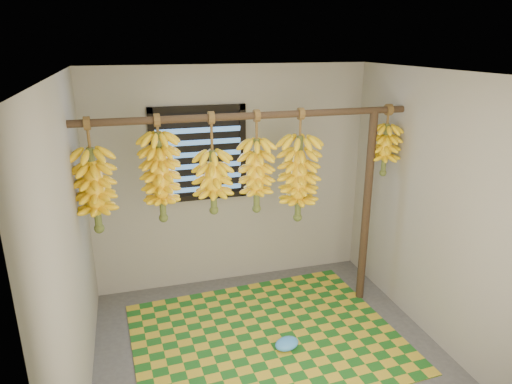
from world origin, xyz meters
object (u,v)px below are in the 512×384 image
object	(u,v)px
banana_bunch_d	(257,175)
banana_bunch_f	(385,150)
woven_mat	(266,337)
banana_bunch_b	(161,177)
banana_bunch_a	(95,190)
banana_bunch_e	(299,179)
support_post	(366,210)
banana_bunch_c	(213,182)
plastic_bag	(287,344)

from	to	relation	value
banana_bunch_d	banana_bunch_f	distance (m)	1.31
woven_mat	banana_bunch_b	world-z (taller)	banana_bunch_b
banana_bunch_a	banana_bunch_e	size ratio (longest dim) A/B	0.91
support_post	banana_bunch_c	bearing A→B (deg)	180.00
support_post	banana_bunch_f	bearing A→B (deg)	0.00
banana_bunch_d	banana_bunch_a	bearing A→B (deg)	-180.00
banana_bunch_e	support_post	bearing A→B (deg)	0.00
banana_bunch_c	banana_bunch_b	bearing A→B (deg)	180.00
support_post	banana_bunch_e	bearing A→B (deg)	180.00
banana_bunch_a	banana_bunch_f	xyz separation A→B (m)	(2.70, 0.00, 0.17)
banana_bunch_b	banana_bunch_c	xyz separation A→B (m)	(0.45, 0.00, -0.08)
woven_mat	banana_bunch_d	size ratio (longest dim) A/B	2.55
plastic_bag	banana_bunch_e	xyz separation A→B (m)	(0.31, 0.61, 1.33)
plastic_bag	banana_bunch_c	bearing A→B (deg)	129.90
banana_bunch_d	banana_bunch_e	distance (m)	0.42
plastic_bag	banana_bunch_f	bearing A→B (deg)	26.93
banana_bunch_b	banana_bunch_c	bearing A→B (deg)	0.00
woven_mat	banana_bunch_e	distance (m)	1.51
plastic_bag	banana_bunch_f	xyz separation A→B (m)	(1.20, 0.61, 1.56)
plastic_bag	banana_bunch_f	size ratio (longest dim) A/B	0.34
banana_bunch_e	banana_bunch_f	size ratio (longest dim) A/B	1.54
plastic_bag	banana_bunch_d	size ratio (longest dim) A/B	0.25
banana_bunch_b	banana_bunch_c	distance (m)	0.46
banana_bunch_e	banana_bunch_f	distance (m)	0.92
banana_bunch_d	banana_bunch_f	size ratio (longest dim) A/B	1.35
support_post	banana_bunch_b	distance (m)	2.07
support_post	plastic_bag	xyz separation A→B (m)	(-1.05, -0.61, -0.94)
banana_bunch_a	banana_bunch_b	distance (m)	0.55
banana_bunch_a	banana_bunch_f	distance (m)	2.71
woven_mat	banana_bunch_e	size ratio (longest dim) A/B	2.24
plastic_bag	banana_bunch_e	world-z (taller)	banana_bunch_e
support_post	banana_bunch_b	xyz separation A→B (m)	(-2.01, 0.00, 0.51)
banana_bunch_b	banana_bunch_d	distance (m)	0.86
banana_bunch_b	banana_bunch_a	bearing A→B (deg)	-180.00
plastic_bag	banana_bunch_d	bearing A→B (deg)	99.91
banana_bunch_a	plastic_bag	bearing A→B (deg)	-21.98
support_post	banana_bunch_c	xyz separation A→B (m)	(-1.55, 0.00, 0.43)
support_post	plastic_bag	world-z (taller)	support_post
banana_bunch_f	plastic_bag	bearing A→B (deg)	-153.07
banana_bunch_f	support_post	bearing A→B (deg)	180.00
support_post	banana_bunch_a	bearing A→B (deg)	-180.00
banana_bunch_e	banana_bunch_a	bearing A→B (deg)	-180.00
banana_bunch_c	banana_bunch_f	xyz separation A→B (m)	(1.70, 0.00, 0.18)
banana_bunch_c	banana_bunch_d	world-z (taller)	same
banana_bunch_e	banana_bunch_f	world-z (taller)	same
banana_bunch_a	banana_bunch_f	size ratio (longest dim) A/B	1.40
woven_mat	banana_bunch_f	size ratio (longest dim) A/B	3.45
woven_mat	banana_bunch_e	bearing A→B (deg)	42.43
banana_bunch_c	woven_mat	bearing A→B (deg)	-46.10
woven_mat	banana_bunch_a	xyz separation A→B (m)	(-1.38, 0.40, 1.44)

